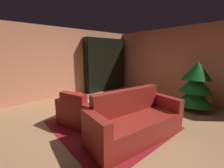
{
  "coord_description": "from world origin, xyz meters",
  "views": [
    {
      "loc": [
        2.58,
        -2.16,
        1.63
      ],
      "look_at": [
        -0.15,
        0.17,
        0.88
      ],
      "focal_mm": 23.6,
      "sensor_mm": 36.0,
      "label": 1
    }
  ],
  "objects_px": {
    "decorated_tree": "(196,85)",
    "book_stack_on_table": "(114,105)",
    "armchair_red": "(83,112)",
    "coffee_table": "(112,109)",
    "bookshelf_unit": "(107,65)",
    "couch_red": "(135,122)",
    "bottle_on_table": "(120,102)"
  },
  "relations": [
    {
      "from": "armchair_red",
      "to": "decorated_tree",
      "type": "height_order",
      "value": "decorated_tree"
    },
    {
      "from": "armchair_red",
      "to": "bottle_on_table",
      "type": "xyz_separation_m",
      "value": [
        0.53,
        0.7,
        0.22
      ]
    },
    {
      "from": "bookshelf_unit",
      "to": "coffee_table",
      "type": "distance_m",
      "value": 3.46
    },
    {
      "from": "book_stack_on_table",
      "to": "bookshelf_unit",
      "type": "bearing_deg",
      "value": 143.73
    },
    {
      "from": "bottle_on_table",
      "to": "armchair_red",
      "type": "bearing_deg",
      "value": -127.06
    },
    {
      "from": "armchair_red",
      "to": "couch_red",
      "type": "height_order",
      "value": "couch_red"
    },
    {
      "from": "armchair_red",
      "to": "coffee_table",
      "type": "xyz_separation_m",
      "value": [
        0.47,
        0.51,
        0.08
      ]
    },
    {
      "from": "armchair_red",
      "to": "book_stack_on_table",
      "type": "bearing_deg",
      "value": 48.21
    },
    {
      "from": "coffee_table",
      "to": "bottle_on_table",
      "type": "height_order",
      "value": "bottle_on_table"
    },
    {
      "from": "couch_red",
      "to": "bottle_on_table",
      "type": "distance_m",
      "value": 0.71
    },
    {
      "from": "bookshelf_unit",
      "to": "book_stack_on_table",
      "type": "bearing_deg",
      "value": -36.27
    },
    {
      "from": "bookshelf_unit",
      "to": "armchair_red",
      "type": "relative_size",
      "value": 1.89
    },
    {
      "from": "couch_red",
      "to": "bottle_on_table",
      "type": "height_order",
      "value": "couch_red"
    },
    {
      "from": "armchair_red",
      "to": "couch_red",
      "type": "xyz_separation_m",
      "value": [
        1.18,
        0.49,
        0.02
      ]
    },
    {
      "from": "bookshelf_unit",
      "to": "decorated_tree",
      "type": "xyz_separation_m",
      "value": [
        3.56,
        0.39,
        -0.4
      ]
    },
    {
      "from": "coffee_table",
      "to": "decorated_tree",
      "type": "bearing_deg",
      "value": 70.33
    },
    {
      "from": "decorated_tree",
      "to": "book_stack_on_table",
      "type": "bearing_deg",
      "value": -109.56
    },
    {
      "from": "book_stack_on_table",
      "to": "coffee_table",
      "type": "bearing_deg",
      "value": -115.73
    },
    {
      "from": "couch_red",
      "to": "book_stack_on_table",
      "type": "xyz_separation_m",
      "value": [
        -0.69,
        0.06,
        0.14
      ]
    },
    {
      "from": "couch_red",
      "to": "coffee_table",
      "type": "distance_m",
      "value": 0.71
    },
    {
      "from": "coffee_table",
      "to": "bottle_on_table",
      "type": "xyz_separation_m",
      "value": [
        0.06,
        0.19,
        0.14
      ]
    },
    {
      "from": "bottle_on_table",
      "to": "coffee_table",
      "type": "bearing_deg",
      "value": -106.67
    },
    {
      "from": "armchair_red",
      "to": "coffee_table",
      "type": "relative_size",
      "value": 1.64
    },
    {
      "from": "couch_red",
      "to": "decorated_tree",
      "type": "relative_size",
      "value": 1.43
    },
    {
      "from": "armchair_red",
      "to": "couch_red",
      "type": "distance_m",
      "value": 1.27
    },
    {
      "from": "coffee_table",
      "to": "book_stack_on_table",
      "type": "distance_m",
      "value": 0.09
    },
    {
      "from": "book_stack_on_table",
      "to": "decorated_tree",
      "type": "bearing_deg",
      "value": 70.44
    },
    {
      "from": "bookshelf_unit",
      "to": "decorated_tree",
      "type": "bearing_deg",
      "value": 6.21
    },
    {
      "from": "armchair_red",
      "to": "bottle_on_table",
      "type": "height_order",
      "value": "armchair_red"
    },
    {
      "from": "bookshelf_unit",
      "to": "book_stack_on_table",
      "type": "xyz_separation_m",
      "value": [
        2.71,
        -1.99,
        -0.67
      ]
    },
    {
      "from": "bookshelf_unit",
      "to": "bottle_on_table",
      "type": "xyz_separation_m",
      "value": [
        2.75,
        -1.84,
        -0.61
      ]
    },
    {
      "from": "bookshelf_unit",
      "to": "book_stack_on_table",
      "type": "relative_size",
      "value": 9.69
    }
  ]
}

